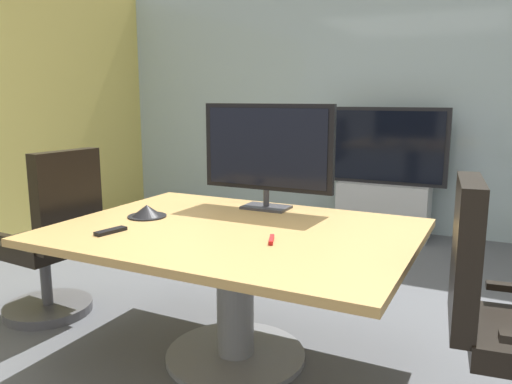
{
  "coord_description": "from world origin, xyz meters",
  "views": [
    {
      "loc": [
        1.33,
        -2.32,
        1.4
      ],
      "look_at": [
        0.1,
        0.15,
        0.88
      ],
      "focal_mm": 35.24,
      "sensor_mm": 36.0,
      "label": 1
    }
  ],
  "objects": [
    {
      "name": "ground_plane",
      "position": [
        0.0,
        0.0,
        0.0
      ],
      "size": [
        7.2,
        7.2,
        0.0
      ],
      "primitive_type": "plane",
      "color": "#515459"
    },
    {
      "name": "wall_back_glass_partition",
      "position": [
        0.0,
        3.07,
        1.33
      ],
      "size": [
        6.2,
        0.1,
        2.65
      ],
      "primitive_type": "cube",
      "color": "#9EB2B7",
      "rests_on": "ground"
    },
    {
      "name": "conference_table",
      "position": [
        0.1,
        -0.1,
        0.56
      ],
      "size": [
        1.83,
        1.36,
        0.73
      ],
      "color": "#B2894C",
      "rests_on": "ground"
    },
    {
      "name": "office_chair_left",
      "position": [
        -1.2,
        -0.15,
        0.46
      ],
      "size": [
        0.61,
        0.59,
        1.09
      ],
      "rotation": [
        0.0,
        0.0,
        -1.64
      ],
      "color": "#4C4C51",
      "rests_on": "ground"
    },
    {
      "name": "office_chair_right",
      "position": [
        1.4,
        -0.22,
        0.46
      ],
      "size": [
        0.62,
        0.6,
        1.09
      ],
      "rotation": [
        0.0,
        0.0,
        1.69
      ],
      "color": "#4C4C51",
      "rests_on": "ground"
    },
    {
      "name": "tv_monitor",
      "position": [
        0.05,
        0.4,
        1.09
      ],
      "size": [
        0.84,
        0.18,
        0.64
      ],
      "color": "#333338",
      "rests_on": "conference_table"
    },
    {
      "name": "wall_display_unit",
      "position": [
        0.26,
        2.71,
        0.44
      ],
      "size": [
        1.2,
        0.36,
        1.31
      ],
      "color": "#B7BABC",
      "rests_on": "ground"
    },
    {
      "name": "conference_phone",
      "position": [
        -0.47,
        -0.1,
        0.76
      ],
      "size": [
        0.22,
        0.22,
        0.07
      ],
      "color": "black",
      "rests_on": "conference_table"
    },
    {
      "name": "remote_control",
      "position": [
        -0.42,
        -0.46,
        0.74
      ],
      "size": [
        0.08,
        0.18,
        0.02
      ],
      "primitive_type": "cube",
      "rotation": [
        0.0,
        0.0,
        -0.19
      ],
      "color": "black",
      "rests_on": "conference_table"
    },
    {
      "name": "whiteboard_marker",
      "position": [
        0.38,
        -0.24,
        0.74
      ],
      "size": [
        0.07,
        0.13,
        0.02
      ],
      "primitive_type": "cube",
      "rotation": [
        0.0,
        0.0,
        -1.2
      ],
      "color": "red",
      "rests_on": "conference_table"
    }
  ]
}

